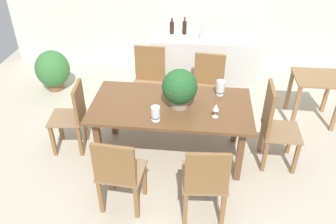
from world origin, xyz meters
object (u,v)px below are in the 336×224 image
wine_bottle_green (202,33)px  potted_plant_floor (53,70)px  chair_near_left (118,172)px  flower_centerpiece (180,88)px  chair_near_right (205,180)px  wine_glass (216,108)px  dining_table (171,111)px  wine_bottle_tall (185,27)px  chair_foot_end (274,123)px  chair_far_left (149,78)px  wine_bottle_clear (172,28)px  kitchen_counter (204,65)px  chair_far_right (208,83)px  side_table (315,87)px  chair_head_end (73,114)px  crystal_vase_center_near (220,87)px  crystal_vase_left (156,112)px

wine_bottle_green → potted_plant_floor: size_ratio=0.36×
chair_near_left → flower_centerpiece: (0.53, 0.92, 0.47)m
chair_near_right → wine_glass: size_ratio=5.74×
dining_table → flower_centerpiece: size_ratio=4.07×
chair_near_left → wine_bottle_tall: size_ratio=3.53×
chair_foot_end → flower_centerpiece: (-1.11, -0.02, 0.42)m
chair_far_left → wine_bottle_clear: (0.25, 0.79, 0.48)m
chair_far_left → wine_bottle_tall: bearing=62.8°
flower_centerpiece → kitchen_counter: size_ratio=0.29×
wine_bottle_tall → wine_glass: bearing=-76.1°
chair_near_right → potted_plant_floor: (-2.53, 2.42, -0.18)m
kitchen_counter → wine_bottle_clear: 0.78m
chair_far_right → side_table: bearing=7.3°
chair_near_right → chair_head_end: (-1.65, 0.97, -0.02)m
chair_near_left → wine_bottle_clear: 2.76m
chair_near_left → wine_bottle_tall: 2.79m
chair_far_right → crystal_vase_center_near: (0.14, -0.66, 0.33)m
chair_far_right → chair_near_right: bearing=-84.3°
dining_table → kitchen_counter: size_ratio=1.17×
wine_bottle_clear → potted_plant_floor: (-1.93, -0.30, -0.68)m
dining_table → chair_head_end: 1.23m
dining_table → chair_head_end: (-1.22, 0.01, -0.15)m
dining_table → wine_bottle_tall: wine_bottle_tall is taller
dining_table → chair_foot_end: chair_foot_end is taller
chair_far_left → chair_near_right: bearing=-64.1°
chair_near_left → crystal_vase_left: chair_near_left is taller
chair_foot_end → wine_bottle_clear: 2.28m
chair_foot_end → wine_bottle_clear: wine_bottle_clear is taller
chair_near_left → kitchen_counter: bearing=-102.4°
chair_far_right → crystal_vase_center_near: size_ratio=4.94×
dining_table → crystal_vase_left: (-0.14, -0.33, 0.19)m
potted_plant_floor → wine_bottle_clear: bearing=8.8°
chair_far_right → crystal_vase_left: (-0.57, -1.28, 0.32)m
crystal_vase_center_near → potted_plant_floor: crystal_vase_center_near is taller
wine_bottle_green → chair_near_left: bearing=-105.8°
wine_bottle_tall → side_table: 2.10m
wine_bottle_tall → potted_plant_floor: 2.25m
chair_head_end → potted_plant_floor: (-0.87, 1.45, -0.16)m
chair_near_right → wine_bottle_green: size_ratio=3.90×
chair_foot_end → potted_plant_floor: bearing=66.5°
chair_far_right → wine_bottle_tall: bearing=122.1°
flower_centerpiece → crystal_vase_center_near: bearing=33.3°
side_table → chair_near_right: bearing=-127.3°
crystal_vase_center_near → side_table: crystal_vase_center_near is taller
wine_bottle_tall → wine_bottle_clear: 0.20m
dining_table → chair_far_left: bearing=113.4°
wine_bottle_green → chair_near_right: bearing=-87.0°
potted_plant_floor → chair_far_left: bearing=-16.4°
chair_head_end → wine_glass: bearing=77.6°
flower_centerpiece → kitchen_counter: flower_centerpiece is taller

